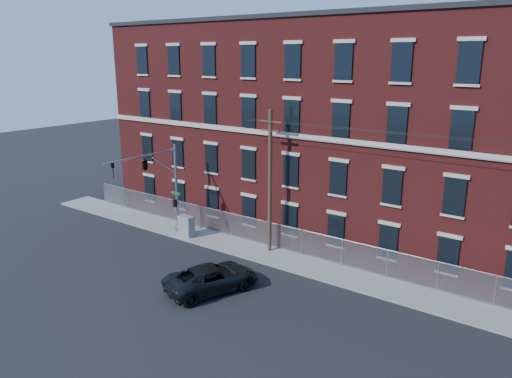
{
  "coord_description": "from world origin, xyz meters",
  "views": [
    {
      "loc": [
        20.46,
        -21.4,
        13.54
      ],
      "look_at": [
        1.97,
        4.0,
        5.0
      ],
      "focal_mm": 34.38,
      "sensor_mm": 36.0,
      "label": 1
    }
  ],
  "objects": [
    {
      "name": "chain_link_fence",
      "position": [
        12.0,
        6.3,
        1.06
      ],
      "size": [
        59.06,
        0.06,
        1.85
      ],
      "color": "#A5A8AD",
      "rests_on": "ground"
    },
    {
      "name": "mill_building",
      "position": [
        12.0,
        13.93,
        8.15
      ],
      "size": [
        55.3,
        14.32,
        16.3
      ],
      "color": "maroon",
      "rests_on": "ground"
    },
    {
      "name": "traffic_signal_mast",
      "position": [
        -6.0,
        2.18,
        5.39
      ],
      "size": [
        0.9,
        6.75,
        7.0
      ],
      "color": "#9EA0A5",
      "rests_on": "ground"
    },
    {
      "name": "pickup_truck",
      "position": [
        2.63,
        -1.35,
        0.8
      ],
      "size": [
        4.5,
        6.29,
        1.59
      ],
      "primitive_type": "imported",
      "rotation": [
        0.0,
        0.0,
        2.78
      ],
      "color": "black",
      "rests_on": "ground"
    },
    {
      "name": "utility_pole_near",
      "position": [
        2.0,
        5.6,
        5.34
      ],
      "size": [
        1.8,
        0.28,
        10.0
      ],
      "color": "#4E3727",
      "rests_on": "ground"
    },
    {
      "name": "sidewalk",
      "position": [
        12.0,
        5.0,
        0.06
      ],
      "size": [
        65.0,
        3.0,
        0.12
      ],
      "primitive_type": "cube",
      "color": "gray",
      "rests_on": "ground"
    },
    {
      "name": "ground",
      "position": [
        0.0,
        0.0,
        0.0
      ],
      "size": [
        140.0,
        140.0,
        0.0
      ],
      "primitive_type": "plane",
      "color": "black",
      "rests_on": "ground"
    },
    {
      "name": "utility_cabinet",
      "position": [
        -4.81,
        4.2,
        0.92
      ],
      "size": [
        1.33,
        0.76,
        1.6
      ],
      "primitive_type": "cube",
      "rotation": [
        0.0,
        0.0,
        -0.1
      ],
      "color": "gray",
      "rests_on": "sidewalk"
    }
  ]
}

